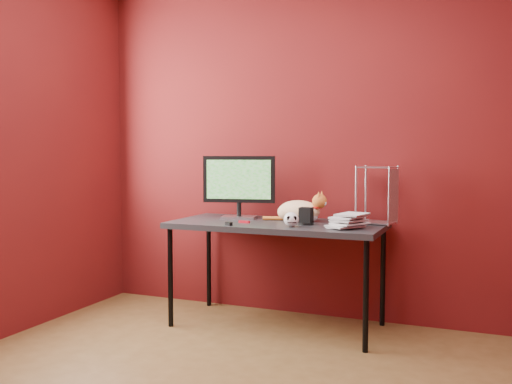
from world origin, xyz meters
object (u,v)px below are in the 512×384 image
at_px(skull_mug, 291,219).
at_px(monitor, 239,184).
at_px(speaker, 306,217).
at_px(desk, 277,229).
at_px(book_stack, 340,143).
at_px(cat, 300,210).

bearing_deg(skull_mug, monitor, 126.92).
bearing_deg(speaker, desk, 170.08).
bearing_deg(book_stack, monitor, 168.05).
distance_m(monitor, speaker, 0.63).
relative_size(skull_mug, speaker, 0.92).
bearing_deg(book_stack, speaker, 174.77).
relative_size(monitor, skull_mug, 4.87).
distance_m(cat, book_stack, 0.62).
height_order(desk, speaker, speaker).
distance_m(monitor, skull_mug, 0.63).
height_order(cat, speaker, cat).
bearing_deg(cat, speaker, -50.46).
xyz_separation_m(cat, book_stack, (0.34, -0.20, 0.48)).
xyz_separation_m(monitor, skull_mug, (0.52, -0.30, -0.21)).
height_order(cat, book_stack, book_stack).
distance_m(desk, speaker, 0.26).
xyz_separation_m(speaker, book_stack, (0.24, -0.02, 0.50)).
bearing_deg(desk, speaker, -11.70).
height_order(skull_mug, speaker, speaker).
height_order(desk, book_stack, book_stack).
xyz_separation_m(desk, skull_mug, (0.17, -0.20, 0.10)).
distance_m(desk, cat, 0.22).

